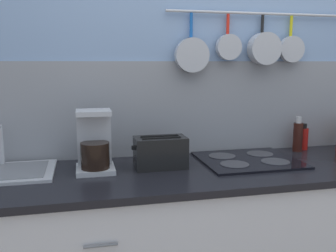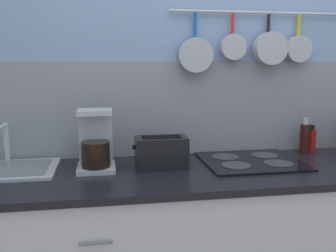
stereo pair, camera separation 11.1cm
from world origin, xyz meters
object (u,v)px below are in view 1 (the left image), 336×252
Objects in this scene: bottle_hot_sauce at (298,136)px; bottle_cooking_wine at (304,138)px; coffee_maker at (95,146)px; toaster at (160,152)px.

bottle_cooking_wine is (0.07, 0.04, -0.02)m from bottle_hot_sauce.
bottle_cooking_wine is (1.29, 0.17, -0.05)m from coffee_maker.
toaster is 0.98m from bottle_cooking_wine.
bottle_hot_sauce is 0.08m from bottle_cooking_wine.
coffee_maker is 1.23m from bottle_hot_sauce.
coffee_maker is 1.43× the size of bottle_hot_sauce.
bottle_cooking_wine is (0.96, 0.20, -0.01)m from toaster.
bottle_hot_sauce is at bearing 6.28° from coffee_maker.
toaster is at bearing -168.21° from bottle_cooking_wine.
bottle_hot_sauce is at bearing -151.17° from bottle_cooking_wine.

